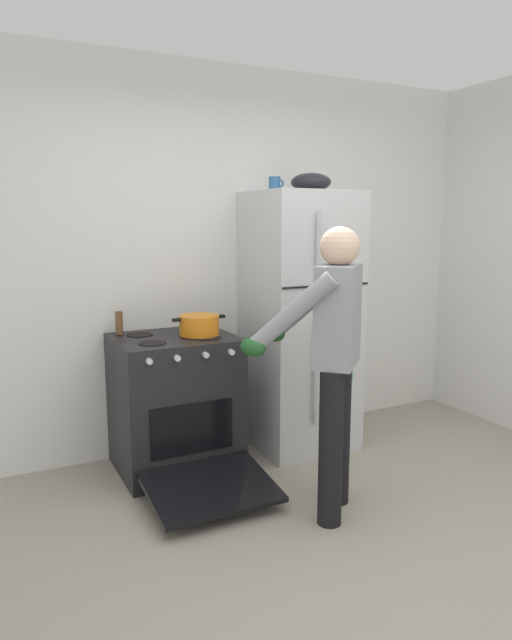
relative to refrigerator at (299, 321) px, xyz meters
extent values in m
plane|color=#9E9384|center=(-0.51, -1.57, -0.91)|extent=(8.00, 8.00, 0.00)
cube|color=white|center=(-0.51, 0.38, 0.44)|extent=(6.00, 0.10, 2.70)
cube|color=silver|center=(0.00, 0.00, 0.00)|extent=(0.68, 0.68, 1.83)
cube|color=black|center=(0.00, -0.34, 0.29)|extent=(0.67, 0.01, 0.01)
cylinder|color=#B7B7BC|center=(-0.08, -0.36, -0.31)|extent=(0.02, 0.02, 0.66)
cylinder|color=#B7B7BC|center=(-0.08, -0.36, 0.60)|extent=(0.02, 0.02, 0.34)
cube|color=blue|center=(0.12, -0.35, -0.07)|extent=(0.04, 0.01, 0.06)
cube|color=yellow|center=(0.03, -0.35, 0.19)|extent=(0.04, 0.01, 0.06)
cube|color=green|center=(0.21, -0.35, -0.35)|extent=(0.04, 0.01, 0.06)
cube|color=orange|center=(0.01, -0.35, 0.15)|extent=(0.04, 0.01, 0.06)
cube|color=black|center=(-0.94, 0.00, -0.47)|extent=(0.76, 0.64, 0.89)
cube|color=black|center=(-0.94, -0.32, -0.54)|extent=(0.53, 0.01, 0.32)
cylinder|color=black|center=(-1.13, -0.14, -0.02)|extent=(0.17, 0.17, 0.01)
cylinder|color=black|center=(-0.76, -0.14, -0.02)|extent=(0.17, 0.17, 0.01)
cylinder|color=black|center=(-1.13, 0.14, -0.02)|extent=(0.17, 0.17, 0.01)
cylinder|color=black|center=(-0.76, 0.14, -0.02)|extent=(0.17, 0.17, 0.01)
cylinder|color=silver|center=(-1.20, -0.33, -0.09)|extent=(0.04, 0.03, 0.04)
cylinder|color=silver|center=(-1.03, -0.33, -0.09)|extent=(0.04, 0.03, 0.04)
cylinder|color=silver|center=(-0.85, -0.33, -0.09)|extent=(0.04, 0.03, 0.04)
cylinder|color=silver|center=(-0.68, -0.33, -0.09)|extent=(0.04, 0.03, 0.04)
cube|color=black|center=(-0.94, -0.60, -0.80)|extent=(0.72, 0.57, 0.10)
cylinder|color=black|center=(-0.44, -1.08, -0.48)|extent=(0.13, 0.13, 0.86)
cylinder|color=black|center=(-0.26, -0.89, -0.48)|extent=(0.13, 0.13, 0.86)
cube|color=gray|center=(-0.35, -0.98, 0.22)|extent=(0.39, 0.40, 0.54)
sphere|color=beige|center=(-0.35, -0.98, 0.58)|extent=(0.21, 0.21, 0.21)
sphere|color=black|center=(-0.35, -0.98, 0.54)|extent=(0.15, 0.15, 0.15)
cylinder|color=gray|center=(-0.64, -0.98, 0.25)|extent=(0.40, 0.40, 0.44)
cylinder|color=gray|center=(-0.36, -0.70, 0.25)|extent=(0.40, 0.40, 0.44)
ellipsoid|color=#1E5123|center=(-0.78, -0.84, 0.06)|extent=(0.12, 0.18, 0.10)
ellipsoid|color=#1E5123|center=(-0.50, -0.55, 0.06)|extent=(0.12, 0.18, 0.10)
cylinder|color=orange|center=(-0.78, -0.05, 0.05)|extent=(0.26, 0.26, 0.13)
cube|color=black|center=(-0.94, -0.05, 0.09)|extent=(0.05, 0.03, 0.02)
cube|color=black|center=(-0.63, -0.05, 0.09)|extent=(0.05, 0.03, 0.02)
cylinder|color=#2D6093|center=(-0.18, 0.05, 0.96)|extent=(0.08, 0.08, 0.10)
torus|color=#2D6093|center=(-0.14, 0.05, 0.97)|extent=(0.06, 0.01, 0.06)
cylinder|color=brown|center=(-1.24, 0.20, 0.06)|extent=(0.05, 0.05, 0.15)
ellipsoid|color=black|center=(0.08, 0.00, 0.98)|extent=(0.28, 0.28, 0.13)
camera|label=1|loc=(-2.09, -3.48, 0.71)|focal=32.14mm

